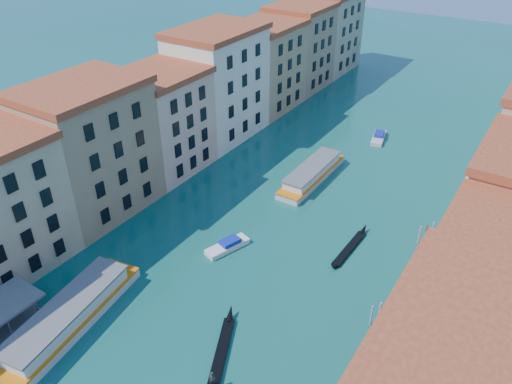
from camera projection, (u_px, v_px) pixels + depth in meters
left_bank_palazzos at (198, 98)px, 90.78m from camera, size 12.80×128.40×21.00m
quay at (458, 220)px, 73.95m from camera, size 4.00×140.00×1.00m
mooring_poles_right at (338, 383)px, 48.97m from camera, size 1.44×54.24×3.20m
vaporetto_near at (68, 317)px, 56.39m from camera, size 7.72×21.07×3.06m
vaporetto_far at (312, 173)px, 84.53m from camera, size 4.07×17.74×2.64m
gondola_fore at (221, 352)px, 53.27m from camera, size 6.29×12.20×2.59m
gondola_far at (350, 247)px, 68.80m from camera, size 1.32×11.59×1.64m
motorboat_mid at (228, 245)px, 68.82m from camera, size 3.94×6.75×1.33m
motorboat_far at (379, 137)px, 97.98m from camera, size 3.47×7.04×1.40m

